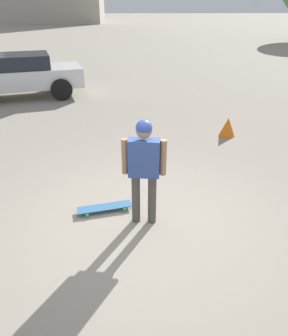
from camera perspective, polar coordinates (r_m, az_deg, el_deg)
The scene contains 5 objects.
ground_plane at distance 5.06m, azimuth 0.00°, elevation -9.20°, with size 220.00×220.00×0.00m, color gray.
person at distance 4.55m, azimuth 0.00°, elevation 0.98°, with size 0.25×0.62×1.61m.
skateboard at distance 5.29m, azimuth -6.84°, elevation -6.82°, with size 0.40×0.89×0.08m.
car_parked_near at distance 12.42m, azimuth -20.86°, elevation 14.93°, with size 2.88×4.51×1.44m.
traffic_cone at distance 8.41m, azimuth 14.36°, elevation 6.95°, with size 0.40×0.40×0.46m.
Camera 1 is at (4.09, -0.14, 2.98)m, focal length 35.00 mm.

